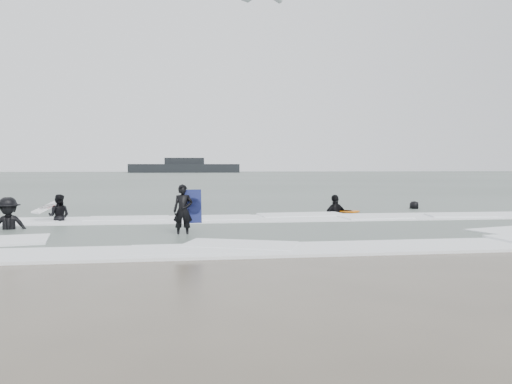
{
  "coord_description": "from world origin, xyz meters",
  "views": [
    {
      "loc": [
        -2.12,
        -12.08,
        2.0
      ],
      "look_at": [
        0.0,
        5.0,
        1.1
      ],
      "focal_mm": 35.0,
      "sensor_mm": 36.0,
      "label": 1
    }
  ],
  "objects": [
    {
      "name": "surfer_wading",
      "position": [
        -6.87,
        6.16,
        0.0
      ],
      "size": [
        0.81,
        0.66,
        1.55
      ],
      "primitive_type": "imported",
      "rotation": [
        0.0,
        0.0,
        3.05
      ],
      "color": "black",
      "rests_on": "ground"
    },
    {
      "name": "bodyboards",
      "position": [
        -1.74,
        5.53,
        0.5
      ],
      "size": [
        12.49,
        6.49,
        1.25
      ],
      "color": "#0F1648",
      "rests_on": "ground"
    },
    {
      "name": "surfer_right_far",
      "position": [
        7.81,
        9.44,
        0.0
      ],
      "size": [
        0.9,
        0.79,
        1.55
      ],
      "primitive_type": "imported",
      "rotation": [
        0.0,
        0.0,
        -2.66
      ],
      "color": "black",
      "rests_on": "ground"
    },
    {
      "name": "sea",
      "position": [
        0.0,
        80.0,
        0.06
      ],
      "size": [
        320.0,
        320.0,
        0.0
      ],
      "primitive_type": "plane",
      "color": "#47544C",
      "rests_on": "ground"
    },
    {
      "name": "surf_foam",
      "position": [
        0.0,
        3.7,
        0.04
      ],
      "size": [
        30.03,
        9.06,
        0.09
      ],
      "color": "white",
      "rests_on": "ground"
    },
    {
      "name": "ground",
      "position": [
        0.0,
        0.0,
        0.0
      ],
      "size": [
        320.0,
        320.0,
        0.0
      ],
      "primitive_type": "plane",
      "color": "brown",
      "rests_on": "ground"
    },
    {
      "name": "surfer_right_near",
      "position": [
        3.7,
        7.98,
        0.0
      ],
      "size": [
        1.25,
        0.86,
        1.97
      ],
      "primitive_type": "imported",
      "rotation": [
        0.0,
        0.0,
        -2.78
      ],
      "color": "black",
      "rests_on": "ground"
    },
    {
      "name": "surfer_centre",
      "position": [
        -2.44,
        2.1,
        0.0
      ],
      "size": [
        0.58,
        0.4,
        1.5
      ],
      "primitive_type": "imported",
      "rotation": [
        0.0,
        0.0,
        -0.08
      ],
      "color": "black",
      "rests_on": "ground"
    },
    {
      "name": "surfer_breaker",
      "position": [
        -7.76,
        3.86,
        0.0
      ],
      "size": [
        1.33,
        0.9,
        1.9
      ],
      "primitive_type": "imported",
      "rotation": [
        0.0,
        0.0,
        0.17
      ],
      "color": "black",
      "rests_on": "ground"
    },
    {
      "name": "vessel_horizon",
      "position": [
        -4.87,
        134.85,
        1.6
      ],
      "size": [
        31.75,
        5.67,
        4.31
      ],
      "color": "black",
      "rests_on": "ground"
    }
  ]
}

